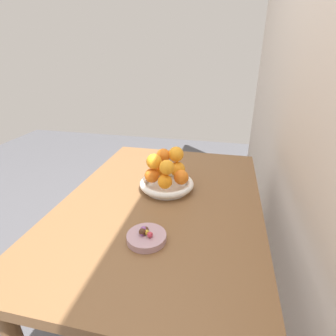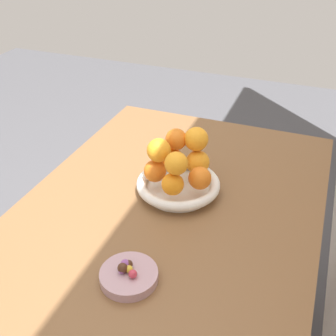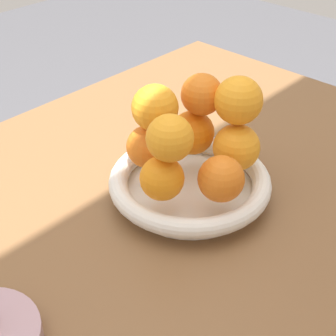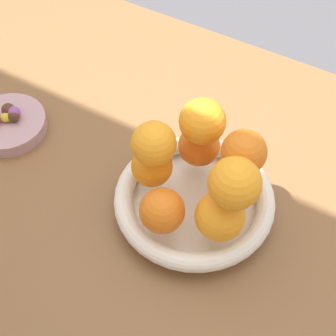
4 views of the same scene
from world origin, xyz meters
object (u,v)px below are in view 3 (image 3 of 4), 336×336
(orange_1, at_px, (162,178))
(orange_3, at_px, (236,147))
(fruit_bowl, at_px, (191,185))
(orange_0, at_px, (148,147))
(dining_table, at_px, (148,272))
(orange_8, at_px, (202,94))
(orange_2, at_px, (221,179))
(orange_7, at_px, (170,138))
(orange_4, at_px, (192,133))
(orange_5, at_px, (238,100))
(orange_6, at_px, (155,108))

(orange_1, distance_m, orange_3, 0.12)
(fruit_bowl, distance_m, orange_0, 0.08)
(dining_table, relative_size, orange_8, 18.92)
(orange_2, height_order, orange_7, orange_7)
(fruit_bowl, xyz_separation_m, orange_0, (0.02, -0.06, 0.05))
(orange_2, distance_m, orange_7, 0.09)
(dining_table, xyz_separation_m, orange_1, (-0.02, 0.01, 0.16))
(dining_table, xyz_separation_m, fruit_bowl, (-0.09, 0.00, 0.11))
(orange_2, bearing_deg, orange_4, -120.68)
(orange_5, relative_size, orange_8, 1.12)
(orange_4, height_order, orange_6, orange_6)
(dining_table, relative_size, orange_7, 18.65)
(orange_0, distance_m, orange_7, 0.10)
(fruit_bowl, distance_m, orange_4, 0.08)
(dining_table, bearing_deg, orange_5, 169.84)
(orange_3, distance_m, orange_8, 0.09)
(orange_1, bearing_deg, orange_0, -121.16)
(dining_table, relative_size, orange_0, 18.44)
(orange_1, height_order, orange_5, orange_5)
(orange_0, height_order, orange_7, orange_7)
(orange_2, xyz_separation_m, orange_7, (0.04, -0.05, 0.06))
(orange_5, xyz_separation_m, orange_8, (0.01, -0.05, -0.01))
(dining_table, relative_size, orange_3, 16.92)
(fruit_bowl, bearing_deg, orange_2, 76.46)
(orange_0, relative_size, orange_4, 0.94)
(fruit_bowl, distance_m, orange_1, 0.08)
(orange_4, bearing_deg, orange_6, -12.23)
(orange_0, relative_size, orange_2, 1.00)
(orange_3, relative_size, orange_6, 1.04)
(fruit_bowl, relative_size, orange_8, 3.88)
(orange_3, distance_m, orange_5, 0.07)
(orange_8, bearing_deg, orange_3, 92.88)
(orange_6, bearing_deg, orange_4, 167.77)
(orange_4, distance_m, orange_8, 0.06)
(orange_6, distance_m, orange_7, 0.07)
(orange_3, height_order, orange_4, orange_3)
(orange_1, xyz_separation_m, orange_7, (-0.01, 0.01, 0.06))
(orange_5, relative_size, orange_6, 1.04)
(orange_2, relative_size, orange_8, 1.03)
(dining_table, bearing_deg, orange_2, 137.97)
(orange_2, height_order, orange_6, orange_6)
(orange_1, distance_m, orange_4, 0.12)
(orange_0, bearing_deg, orange_8, 157.81)
(orange_2, bearing_deg, orange_3, -157.81)
(orange_4, relative_size, orange_8, 1.09)
(dining_table, bearing_deg, orange_3, 165.60)
(orange_2, xyz_separation_m, orange_3, (-0.07, -0.03, 0.00))
(dining_table, relative_size, orange_5, 16.94)
(dining_table, relative_size, orange_1, 19.14)
(orange_3, distance_m, orange_6, 0.12)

